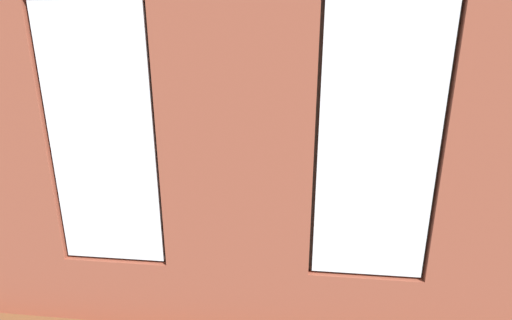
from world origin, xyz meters
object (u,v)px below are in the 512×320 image
at_px(candle_jar, 223,193).
at_px(table_plant_small, 251,187).
at_px(tv_flatscreen, 87,146).
at_px(potted_plant_between_couches, 369,230).
at_px(potted_plant_near_tv, 92,173).
at_px(coffee_table, 251,197).
at_px(potted_plant_by_left_couch, 404,175).
at_px(potted_plant_foreground_right, 134,142).
at_px(papasan_chair, 269,163).
at_px(remote_silver, 257,197).
at_px(remote_gray, 276,191).
at_px(media_console, 92,183).
at_px(couch_by_window, 229,258).
at_px(potted_plant_beside_window_right, 97,225).
at_px(potted_plant_corner_near_left, 427,138).
at_px(potted_plant_mid_room_small, 296,184).
at_px(cup_ceramic, 241,188).
at_px(couch_left, 463,227).

height_order(candle_jar, table_plant_small, table_plant_small).
relative_size(tv_flatscreen, potted_plant_between_couches, 0.89).
bearing_deg(potted_plant_near_tv, coffee_table, -172.23).
relative_size(tv_flatscreen, potted_plant_by_left_couch, 1.69).
height_order(coffee_table, potted_plant_foreground_right, potted_plant_foreground_right).
bearing_deg(coffee_table, papasan_chair, -96.88).
height_order(remote_silver, potted_plant_between_couches, potted_plant_between_couches).
xyz_separation_m(candle_jar, remote_gray, (-0.76, -0.26, -0.04)).
bearing_deg(remote_silver, potted_plant_by_left_couch, -75.15).
relative_size(remote_silver, potted_plant_between_couches, 0.12).
height_order(table_plant_small, media_console, table_plant_small).
relative_size(couch_by_window, potted_plant_foreground_right, 1.39).
distance_m(couch_by_window, potted_plant_near_tv, 2.60).
bearing_deg(potted_plant_beside_window_right, remote_silver, -134.34).
xyz_separation_m(potted_plant_beside_window_right, potted_plant_by_left_couch, (-3.81, -2.60, -0.22)).
height_order(papasan_chair, potted_plant_corner_near_left, potted_plant_corner_near_left).
distance_m(candle_jar, potted_plant_mid_room_small, 1.29).
bearing_deg(cup_ceramic, potted_plant_corner_near_left, -151.57).
xyz_separation_m(remote_gray, potted_plant_mid_room_small, (-0.29, -0.48, -0.07)).
bearing_deg(potted_plant_mid_room_small, potted_plant_near_tv, 17.67).
xyz_separation_m(papasan_chair, potted_plant_between_couches, (-1.26, 2.86, 0.28)).
distance_m(tv_flatscreen, potted_plant_mid_room_small, 3.49).
height_order(couch_by_window, media_console, couch_by_window).
distance_m(potted_plant_beside_window_right, potted_plant_near_tv, 1.61).
xyz_separation_m(tv_flatscreen, potted_plant_mid_room_small, (-3.45, 0.01, -0.53)).
bearing_deg(potted_plant_foreground_right, remote_gray, 150.85).
bearing_deg(couch_left, potted_plant_corner_near_left, 172.98).
height_order(tv_flatscreen, potted_plant_corner_near_left, potted_plant_corner_near_left).
bearing_deg(papasan_chair, cup_ceramic, 75.01).
relative_size(remote_silver, potted_plant_by_left_couch, 0.24).
relative_size(couch_by_window, remote_gray, 11.82).
relative_size(couch_by_window, table_plant_small, 10.26).
bearing_deg(remote_gray, potted_plant_between_couches, 4.99).
bearing_deg(papasan_chair, couch_by_window, 86.10).
xyz_separation_m(potted_plant_mid_room_small, potted_plant_foreground_right, (3.14, -1.11, 0.30)).
height_order(cup_ceramic, remote_silver, cup_ceramic).
bearing_deg(potted_plant_foreground_right, media_console, 74.48).
bearing_deg(potted_plant_by_left_couch, couch_left, 105.27).
bearing_deg(media_console, papasan_chair, -166.95).
bearing_deg(table_plant_small, potted_plant_mid_room_small, -136.59).
relative_size(candle_jar, potted_plant_beside_window_right, 0.08).
bearing_deg(coffee_table, potted_plant_near_tv, 7.77).
bearing_deg(potted_plant_mid_room_small, papasan_chair, -54.21).
xyz_separation_m(potted_plant_between_couches, potted_plant_by_left_couch, (-0.94, -2.44, -0.25)).
relative_size(remote_gray, potted_plant_corner_near_left, 0.12).
height_order(cup_ceramic, media_console, cup_ceramic).
xyz_separation_m(table_plant_small, potted_plant_mid_room_small, (-0.65, -0.62, -0.17)).
bearing_deg(potted_plant_near_tv, table_plant_small, -172.23).
xyz_separation_m(potted_plant_mid_room_small, potted_plant_corner_near_left, (-2.26, -1.15, 0.54)).
height_order(table_plant_small, potted_plant_near_tv, potted_plant_near_tv).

